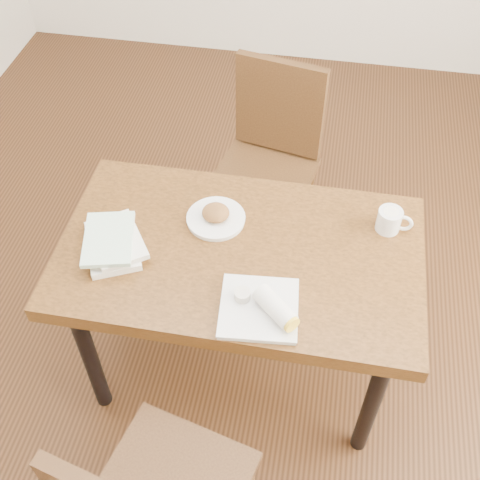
% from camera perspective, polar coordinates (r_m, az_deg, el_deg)
% --- Properties ---
extents(ground, '(4.00, 5.00, 0.01)m').
position_cam_1_polar(ground, '(2.66, 0.00, -11.66)').
color(ground, '#472814').
rests_on(ground, ground).
extents(room_walls, '(4.02, 5.02, 2.80)m').
position_cam_1_polar(room_walls, '(1.50, 0.00, 21.78)').
color(room_walls, silver).
rests_on(room_walls, ground).
extents(table, '(1.24, 0.74, 0.75)m').
position_cam_1_polar(table, '(2.11, 0.00, -2.49)').
color(table, brown).
rests_on(table, ground).
extents(chair_far, '(0.50, 0.50, 0.95)m').
position_cam_1_polar(chair_far, '(2.73, 2.82, 8.20)').
color(chair_far, '#4C3015').
rests_on(chair_far, ground).
extents(plate_scone, '(0.21, 0.21, 0.07)m').
position_cam_1_polar(plate_scone, '(2.13, -2.30, 2.24)').
color(plate_scone, white).
rests_on(plate_scone, table).
extents(coffee_mug, '(0.13, 0.08, 0.09)m').
position_cam_1_polar(coffee_mug, '(2.15, 14.06, 1.86)').
color(coffee_mug, white).
rests_on(coffee_mug, table).
extents(plate_burrito, '(0.26, 0.26, 0.08)m').
position_cam_1_polar(plate_burrito, '(1.87, 2.29, -6.45)').
color(plate_burrito, white).
rests_on(plate_burrito, table).
extents(book_stack, '(0.27, 0.30, 0.06)m').
position_cam_1_polar(book_stack, '(2.07, -11.97, -0.23)').
color(book_stack, white).
rests_on(book_stack, table).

